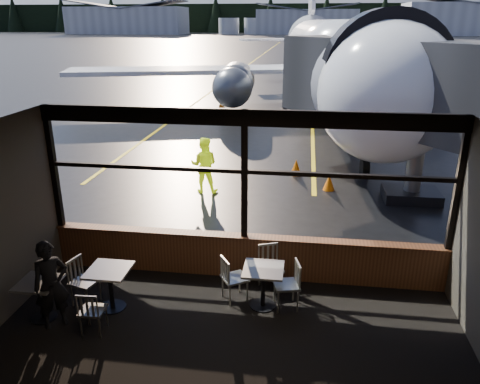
% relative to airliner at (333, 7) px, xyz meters
% --- Properties ---
extents(ground_plane, '(520.00, 520.00, 0.00)m').
position_rel_airliner_xyz_m(ground_plane, '(-2.33, 100.33, -5.72)').
color(ground_plane, black).
rests_on(ground_plane, ground).
extents(carpet_floor, '(8.00, 6.00, 0.01)m').
position_rel_airliner_xyz_m(carpet_floor, '(-2.33, -22.67, -5.71)').
color(carpet_floor, black).
rests_on(carpet_floor, ground).
extents(ceiling, '(8.00, 6.00, 0.04)m').
position_rel_airliner_xyz_m(ceiling, '(-2.33, -22.67, -2.22)').
color(ceiling, '#38332D').
rests_on(ceiling, ground).
extents(window_sill, '(8.00, 0.28, 0.90)m').
position_rel_airliner_xyz_m(window_sill, '(-2.33, -19.67, -5.27)').
color(window_sill, '#5B311B').
rests_on(window_sill, ground).
extents(window_header, '(8.00, 0.18, 0.30)m').
position_rel_airliner_xyz_m(window_header, '(-2.33, -19.67, -2.37)').
color(window_header, black).
rests_on(window_header, ground).
extents(mullion_left, '(0.12, 0.12, 2.60)m').
position_rel_airliner_xyz_m(mullion_left, '(-6.28, -19.67, -3.52)').
color(mullion_left, black).
rests_on(mullion_left, ground).
extents(mullion_centre, '(0.12, 0.12, 2.60)m').
position_rel_airliner_xyz_m(mullion_centre, '(-2.33, -19.67, -3.52)').
color(mullion_centre, black).
rests_on(mullion_centre, ground).
extents(mullion_right, '(0.12, 0.12, 2.60)m').
position_rel_airliner_xyz_m(mullion_right, '(1.62, -19.67, -3.52)').
color(mullion_right, black).
rests_on(mullion_right, ground).
extents(window_transom, '(8.00, 0.10, 0.08)m').
position_rel_airliner_xyz_m(window_transom, '(-2.33, -19.67, -3.42)').
color(window_transom, black).
rests_on(window_transom, ground).
extents(airliner, '(33.77, 39.55, 11.44)m').
position_rel_airliner_xyz_m(airliner, '(0.00, 0.00, 0.00)').
color(airliner, white).
rests_on(airliner, ground_plane).
extents(jet_bridge, '(9.64, 11.78, 5.14)m').
position_rel_airliner_xyz_m(jet_bridge, '(1.27, -14.17, -3.15)').
color(jet_bridge, '#2B2B2D').
rests_on(jet_bridge, ground_plane).
extents(cafe_table_near, '(0.73, 0.73, 0.80)m').
position_rel_airliner_xyz_m(cafe_table_near, '(-1.84, -20.73, -5.32)').
color(cafe_table_near, '#9B978F').
rests_on(cafe_table_near, carpet_floor).
extents(cafe_table_mid, '(0.74, 0.74, 0.82)m').
position_rel_airliner_xyz_m(cafe_table_mid, '(-4.60, -21.17, -5.31)').
color(cafe_table_mid, '#A39D96').
rests_on(cafe_table_mid, carpet_floor).
extents(cafe_table_left, '(0.68, 0.68, 0.75)m').
position_rel_airliner_xyz_m(cafe_table_left, '(-5.70, -21.65, -5.34)').
color(cafe_table_left, gray).
rests_on(cafe_table_left, carpet_floor).
extents(chair_near_e, '(0.62, 0.62, 0.94)m').
position_rel_airliner_xyz_m(chair_near_e, '(-1.41, -20.70, -5.25)').
color(chair_near_e, beige).
rests_on(chair_near_e, carpet_floor).
extents(chair_near_w, '(0.69, 0.69, 0.92)m').
position_rel_airliner_xyz_m(chair_near_w, '(-2.39, -20.58, -5.26)').
color(chair_near_w, beige).
rests_on(chair_near_w, carpet_floor).
extents(chair_near_n, '(0.66, 0.66, 0.92)m').
position_rel_airliner_xyz_m(chair_near_n, '(-1.74, -20.11, -5.26)').
color(chair_near_n, beige).
rests_on(chair_near_n, carpet_floor).
extents(chair_mid_s, '(0.48, 0.48, 0.84)m').
position_rel_airliner_xyz_m(chair_mid_s, '(-4.63, -21.89, -5.30)').
color(chair_mid_s, '#ABA69A').
rests_on(chair_mid_s, carpet_floor).
extents(chair_mid_w, '(0.62, 0.62, 0.93)m').
position_rel_airliner_xyz_m(chair_mid_w, '(-5.13, -21.10, -5.25)').
color(chair_mid_w, '#ACA79B').
rests_on(chair_mid_w, carpet_floor).
extents(passenger, '(0.69, 0.67, 1.60)m').
position_rel_airliner_xyz_m(passenger, '(-5.37, -21.79, -4.92)').
color(passenger, black).
rests_on(passenger, carpet_floor).
extents(ground_crew, '(0.86, 0.68, 1.73)m').
position_rel_airliner_xyz_m(ground_crew, '(-4.23, -14.72, -4.85)').
color(ground_crew, '#BFF219').
rests_on(ground_crew, ground_plane).
extents(cone_nose, '(0.40, 0.40, 0.55)m').
position_rel_airliner_xyz_m(cone_nose, '(-1.45, -12.64, -5.44)').
color(cone_nose, '#FB5507').
rests_on(cone_nose, ground_plane).
extents(cone_wing, '(0.39, 0.39, 0.54)m').
position_rel_airliner_xyz_m(cone_wing, '(-6.34, 0.17, -5.45)').
color(cone_wing, '#F25E07').
rests_on(cone_wing, ground_plane).
extents(hangar_left, '(45.00, 18.00, 11.00)m').
position_rel_airliner_xyz_m(hangar_left, '(-72.33, 160.33, -0.22)').
color(hangar_left, silver).
rests_on(hangar_left, ground_plane).
extents(hangar_mid, '(38.00, 15.00, 10.00)m').
position_rel_airliner_xyz_m(hangar_mid, '(-2.33, 165.33, -0.72)').
color(hangar_mid, silver).
rests_on(hangar_mid, ground_plane).
extents(hangar_right, '(50.00, 20.00, 12.00)m').
position_rel_airliner_xyz_m(hangar_right, '(57.67, 158.33, 0.28)').
color(hangar_right, silver).
rests_on(hangar_right, ground_plane).
extents(fuel_tank_a, '(8.00, 8.00, 6.00)m').
position_rel_airliner_xyz_m(fuel_tank_a, '(-32.33, 162.33, -2.72)').
color(fuel_tank_a, silver).
rests_on(fuel_tank_a, ground_plane).
extents(fuel_tank_b, '(8.00, 8.00, 6.00)m').
position_rel_airliner_xyz_m(fuel_tank_b, '(-22.33, 162.33, -2.72)').
color(fuel_tank_b, silver).
rests_on(fuel_tank_b, ground_plane).
extents(fuel_tank_c, '(8.00, 8.00, 6.00)m').
position_rel_airliner_xyz_m(fuel_tank_c, '(-12.33, 162.33, -2.72)').
color(fuel_tank_c, silver).
rests_on(fuel_tank_c, ground_plane).
extents(treeline, '(360.00, 3.00, 12.00)m').
position_rel_airliner_xyz_m(treeline, '(-2.33, 190.33, 0.28)').
color(treeline, black).
rests_on(treeline, ground_plane).
extents(cone_extra, '(0.37, 0.37, 0.51)m').
position_rel_airliner_xyz_m(cone_extra, '(-0.37, -14.05, -5.46)').
color(cone_extra, '#D16306').
rests_on(cone_extra, ground_plane).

